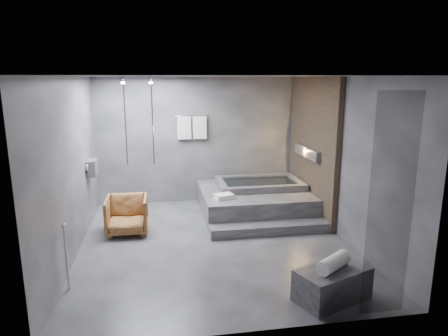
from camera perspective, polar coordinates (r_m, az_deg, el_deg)
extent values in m
plane|color=#2F2F32|center=(6.99, -1.34, -10.65)|extent=(5.00, 5.00, 0.00)
cube|color=#4F4F52|center=(6.41, -1.47, 12.98)|extent=(4.50, 5.00, 0.04)
cube|color=#3A3A3F|center=(9.00, -3.66, 3.96)|extent=(4.50, 0.04, 2.80)
cube|color=#3A3A3F|center=(4.18, 3.48, -6.47)|extent=(4.50, 0.04, 2.80)
cube|color=#3A3A3F|center=(6.63, -21.02, -0.07)|extent=(0.04, 5.00, 2.80)
cube|color=#3A3A3F|center=(7.22, 16.58, 1.24)|extent=(0.04, 5.00, 2.80)
cube|color=#84684D|center=(8.31, 12.47, 2.95)|extent=(0.10, 2.40, 2.78)
cube|color=#FF9938|center=(8.30, 11.93, 2.26)|extent=(0.14, 1.20, 0.20)
cube|color=gray|center=(8.02, -18.32, 0.06)|extent=(0.16, 0.42, 0.30)
imported|color=beige|center=(7.94, -18.33, -0.41)|extent=(0.08, 0.08, 0.21)
imported|color=beige|center=(8.14, -18.11, -0.28)|extent=(0.07, 0.07, 0.15)
cylinder|color=silver|center=(8.44, -10.20, 6.62)|extent=(0.04, 0.04, 1.80)
cylinder|color=silver|center=(8.47, -13.95, 6.47)|extent=(0.04, 0.04, 1.80)
cylinder|color=silver|center=(8.86, -4.64, 7.39)|extent=(0.75, 0.02, 0.02)
cube|color=white|center=(8.85, -5.70, 5.73)|extent=(0.30, 0.06, 0.50)
cube|color=white|center=(8.88, -3.50, 5.80)|extent=(0.30, 0.06, 0.50)
cylinder|color=silver|center=(5.78, -21.59, -11.90)|extent=(0.04, 0.04, 0.90)
cube|color=black|center=(4.87, 22.70, -5.29)|extent=(0.55, 0.01, 2.60)
cube|color=#353537|center=(8.42, 4.34, -4.71)|extent=(2.20, 2.00, 0.50)
cube|color=#353537|center=(7.40, 6.52, -8.59)|extent=(2.20, 0.36, 0.18)
cube|color=#2E2E30|center=(5.47, 15.19, -15.69)|extent=(1.06, 0.82, 0.42)
imported|color=#4E2C13|center=(7.51, -13.69, -6.53)|extent=(0.73, 0.75, 0.68)
cylinder|color=white|center=(5.31, 15.39, -12.92)|extent=(0.54, 0.46, 0.19)
cube|color=white|center=(7.69, -0.01, -4.08)|extent=(0.39, 0.33, 0.09)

